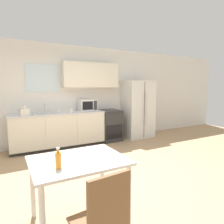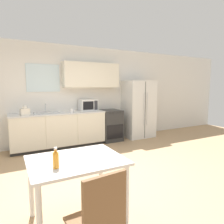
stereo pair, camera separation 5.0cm
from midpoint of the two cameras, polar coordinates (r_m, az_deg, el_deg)
ground_plane at (r=3.74m, az=-1.86°, el=-17.69°), size 12.00×12.00×0.00m
wall_back at (r=5.66m, az=-11.74°, el=5.66°), size 12.00×0.38×2.70m
kitchen_counter at (r=5.39m, az=-14.53°, el=-4.95°), size 2.38×0.62×0.91m
oven_range at (r=5.89m, az=-0.31°, el=-3.80°), size 0.59×0.64×0.90m
refrigerator at (r=6.32m, az=7.82°, el=0.83°), size 0.91×0.71×1.76m
kitchen_sink at (r=5.26m, az=-17.93°, el=-0.19°), size 0.62×0.38×0.24m
microwave at (r=5.63m, az=-6.64°, el=2.01°), size 0.46×0.37×0.31m
coffee_mug at (r=5.20m, az=-11.15°, el=0.30°), size 0.11×0.08×0.09m
grocery_bag_0 at (r=5.03m, az=-23.39°, el=0.24°), size 0.22×0.20×0.24m
dining_table at (r=2.40m, az=-9.50°, el=-15.69°), size 1.04×0.81×0.76m
dining_chair_near at (r=1.79m, az=-2.63°, el=-28.12°), size 0.44×0.44×0.93m
drink_bottle at (r=2.13m, az=-15.09°, el=-12.99°), size 0.06×0.06×0.22m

